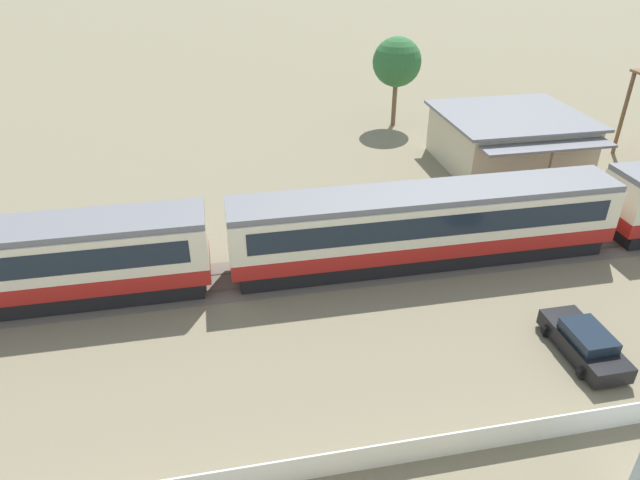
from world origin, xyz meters
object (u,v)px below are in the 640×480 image
at_px(yard_tree_0, 397,62).
at_px(parked_car_black, 584,343).
at_px(passenger_train, 430,222).
at_px(station_building, 509,139).

bearing_deg(yard_tree_0, parked_car_black, -92.08).
height_order(parked_car_black, yard_tree_0, yard_tree_0).
distance_m(parked_car_black, yard_tree_0, 29.40).
bearing_deg(yard_tree_0, passenger_train, -102.81).
bearing_deg(station_building, parked_car_black, -108.14).
relative_size(passenger_train, parked_car_black, 14.61).
bearing_deg(yard_tree_0, station_building, -61.76).
xyz_separation_m(parked_car_black, yard_tree_0, (1.06, 29.03, 4.56)).
xyz_separation_m(station_building, yard_tree_0, (-5.25, 9.78, 3.32)).
bearing_deg(passenger_train, yard_tree_0, 77.19).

